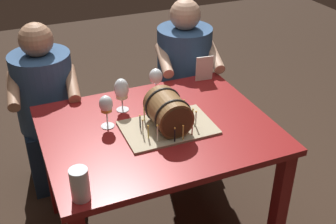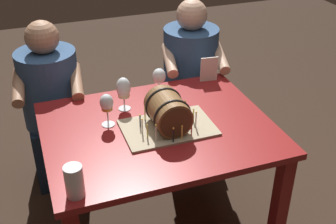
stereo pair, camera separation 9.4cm
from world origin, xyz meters
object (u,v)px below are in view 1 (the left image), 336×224
object	(u,v)px
dining_table	(158,145)
barrel_cake	(168,114)
beer_pint	(80,186)
person_seated_right	(184,85)
wine_glass_amber	(106,106)
wine_glass_empty	(156,77)
wine_glass_white	(121,90)
person_seated_left	(48,113)
menu_card	(204,68)

from	to	relation	value
dining_table	barrel_cake	world-z (taller)	barrel_cake
beer_pint	person_seated_right	xyz separation A→B (m)	(0.97, 1.10, -0.25)
wine_glass_amber	wine_glass_empty	size ratio (longest dim) A/B	1.10
dining_table	wine_glass_amber	distance (m)	0.35
wine_glass_white	barrel_cake	bearing A→B (deg)	-59.81
dining_table	person_seated_left	bearing A→B (deg)	123.90
barrel_cake	wine_glass_white	world-z (taller)	barrel_cake
wine_glass_amber	beer_pint	distance (m)	0.56
barrel_cake	beer_pint	distance (m)	0.64
wine_glass_empty	wine_glass_amber	bearing A→B (deg)	-147.26
dining_table	barrel_cake	bearing A→B (deg)	-42.06
wine_glass_empty	person_seated_right	world-z (taller)	person_seated_right
beer_pint	person_seated_left	world-z (taller)	person_seated_left
wine_glass_empty	menu_card	size ratio (longest dim) A/B	1.03
wine_glass_empty	person_seated_right	bearing A→B (deg)	46.57
dining_table	beer_pint	bearing A→B (deg)	-141.62
dining_table	beer_pint	size ratio (longest dim) A/B	8.05
menu_card	person_seated_left	distance (m)	1.04
person_seated_left	beer_pint	bearing A→B (deg)	-90.69
barrel_cake	menu_card	xyz separation A→B (m)	(0.43, 0.43, -0.01)
wine_glass_empty	barrel_cake	bearing A→B (deg)	-102.02
person_seated_right	barrel_cake	bearing A→B (deg)	-120.10
wine_glass_white	menu_card	world-z (taller)	wine_glass_white
wine_glass_amber	person_seated_right	bearing A→B (deg)	40.28
dining_table	person_seated_left	world-z (taller)	person_seated_left
beer_pint	person_seated_left	distance (m)	1.13
beer_pint	menu_card	size ratio (longest dim) A/B	0.92
wine_glass_empty	person_seated_left	bearing A→B (deg)	148.03
dining_table	menu_card	distance (m)	0.64
wine_glass_empty	wine_glass_white	bearing A→B (deg)	-157.11
dining_table	wine_glass_empty	distance (m)	0.42
dining_table	beer_pint	xyz separation A→B (m)	(-0.49, -0.39, 0.18)
wine_glass_amber	person_seated_left	xyz separation A→B (m)	(-0.24, 0.61, -0.32)
person_seated_right	wine_glass_amber	bearing A→B (deg)	-139.72
dining_table	wine_glass_white	xyz separation A→B (m)	(-0.12, 0.24, 0.24)
wine_glass_white	person_seated_left	world-z (taller)	person_seated_left
beer_pint	wine_glass_amber	bearing A→B (deg)	63.00
barrel_cake	wine_glass_white	xyz separation A→B (m)	(-0.16, 0.27, 0.03)
wine_glass_white	person_seated_right	size ratio (longest dim) A/B	0.16
wine_glass_amber	person_seated_left	bearing A→B (deg)	111.37
wine_glass_empty	person_seated_left	xyz separation A→B (m)	(-0.60, 0.37, -0.31)
wine_glass_white	wine_glass_empty	xyz separation A→B (m)	(0.24, 0.10, -0.01)
dining_table	barrel_cake	distance (m)	0.21
wine_glass_white	menu_card	size ratio (longest dim) A/B	1.20
wine_glass_white	person_seated_left	xyz separation A→B (m)	(-0.36, 0.48, -0.32)
wine_glass_amber	person_seated_left	size ratio (longest dim) A/B	0.16
barrel_cake	beer_pint	bearing A→B (deg)	-146.69
wine_glass_empty	person_seated_left	world-z (taller)	person_seated_left
wine_glass_amber	person_seated_right	world-z (taller)	person_seated_right
barrel_cake	wine_glass_empty	xyz separation A→B (m)	(0.08, 0.37, 0.02)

